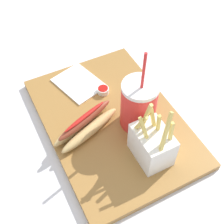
{
  "coord_description": "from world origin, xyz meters",
  "views": [
    {
      "loc": [
        0.45,
        -0.23,
        0.67
      ],
      "look_at": [
        0.0,
        0.0,
        0.05
      ],
      "focal_mm": 49.55,
      "sensor_mm": 36.0,
      "label": 1
    }
  ],
  "objects_px": {
    "hot_dog_1": "(86,125)",
    "fries_basket": "(152,144)",
    "napkin_stack": "(79,83)",
    "ketchup_cup_1": "(103,90)",
    "soda_cup": "(139,105)"
  },
  "relations": [
    {
      "from": "fries_basket",
      "to": "napkin_stack",
      "type": "distance_m",
      "value": 0.31
    },
    {
      "from": "soda_cup",
      "to": "fries_basket",
      "type": "xyz_separation_m",
      "value": [
        0.1,
        -0.02,
        -0.02
      ]
    },
    {
      "from": "hot_dog_1",
      "to": "napkin_stack",
      "type": "xyz_separation_m",
      "value": [
        -0.17,
        0.05,
        -0.02
      ]
    },
    {
      "from": "soda_cup",
      "to": "napkin_stack",
      "type": "bearing_deg",
      "value": -157.73
    },
    {
      "from": "ketchup_cup_1",
      "to": "napkin_stack",
      "type": "relative_size",
      "value": 0.25
    },
    {
      "from": "hot_dog_1",
      "to": "fries_basket",
      "type": "bearing_deg",
      "value": 38.06
    },
    {
      "from": "fries_basket",
      "to": "hot_dog_1",
      "type": "relative_size",
      "value": 0.86
    },
    {
      "from": "fries_basket",
      "to": "ketchup_cup_1",
      "type": "distance_m",
      "value": 0.24
    },
    {
      "from": "ketchup_cup_1",
      "to": "napkin_stack",
      "type": "bearing_deg",
      "value": -143.03
    },
    {
      "from": "ketchup_cup_1",
      "to": "napkin_stack",
      "type": "height_order",
      "value": "ketchup_cup_1"
    },
    {
      "from": "hot_dog_1",
      "to": "ketchup_cup_1",
      "type": "height_order",
      "value": "hot_dog_1"
    },
    {
      "from": "hot_dog_1",
      "to": "napkin_stack",
      "type": "relative_size",
      "value": 1.45
    },
    {
      "from": "soda_cup",
      "to": "hot_dog_1",
      "type": "xyz_separation_m",
      "value": [
        -0.04,
        -0.13,
        -0.05
      ]
    },
    {
      "from": "soda_cup",
      "to": "fries_basket",
      "type": "relative_size",
      "value": 1.4
    },
    {
      "from": "fries_basket",
      "to": "ketchup_cup_1",
      "type": "height_order",
      "value": "fries_basket"
    }
  ]
}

